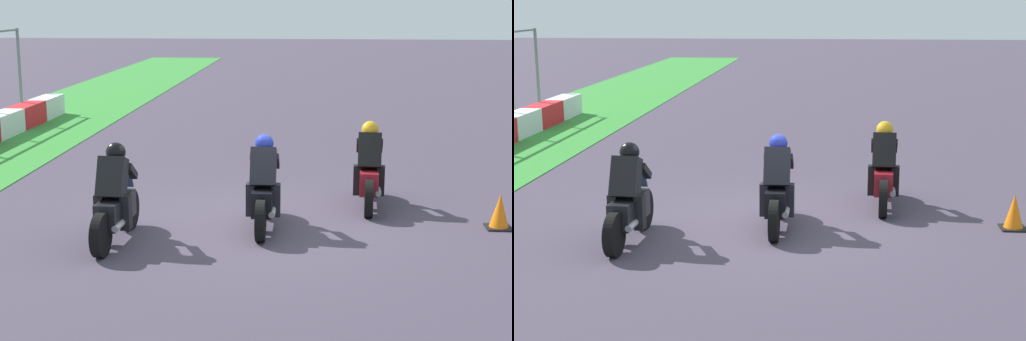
{
  "view_description": "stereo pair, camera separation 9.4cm",
  "coord_description": "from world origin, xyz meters",
  "views": [
    {
      "loc": [
        -12.13,
        -0.91,
        3.59
      ],
      "look_at": [
        -0.04,
        0.06,
        0.9
      ],
      "focal_mm": 54.32,
      "sensor_mm": 36.0,
      "label": 1
    },
    {
      "loc": [
        -12.12,
        -1.01,
        3.59
      ],
      "look_at": [
        -0.04,
        0.06,
        0.9
      ],
      "focal_mm": 54.32,
      "sensor_mm": 36.0,
      "label": 2
    }
  ],
  "objects": [
    {
      "name": "ground_plane",
      "position": [
        0.0,
        0.0,
        0.0
      ],
      "size": [
        120.0,
        120.0,
        0.0
      ],
      "primitive_type": "plane",
      "color": "#453B4C"
    },
    {
      "name": "rider_lane_c",
      "position": [
        -1.13,
        2.09,
        0.62
      ],
      "size": [
        2.04,
        0.55,
        1.51
      ],
      "rotation": [
        0.0,
        0.0,
        -0.05
      ],
      "color": "black",
      "rests_on": "ground_plane"
    },
    {
      "name": "rider_lane_b",
      "position": [
        -0.23,
        -0.08,
        0.62
      ],
      "size": [
        2.04,
        0.54,
        1.51
      ],
      "rotation": [
        0.0,
        0.0,
        0.0
      ],
      "color": "black",
      "rests_on": "ground_plane"
    },
    {
      "name": "rider_lane_a",
      "position": [
        1.25,
        -1.83,
        0.62
      ],
      "size": [
        2.04,
        0.55,
        1.51
      ],
      "rotation": [
        0.0,
        0.0,
        -0.05
      ],
      "color": "black",
      "rests_on": "ground_plane"
    },
    {
      "name": "traffic_cone",
      "position": [
        0.05,
        -3.84,
        0.27
      ],
      "size": [
        0.4,
        0.4,
        0.57
      ],
      "color": "black",
      "rests_on": "ground_plane"
    }
  ]
}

